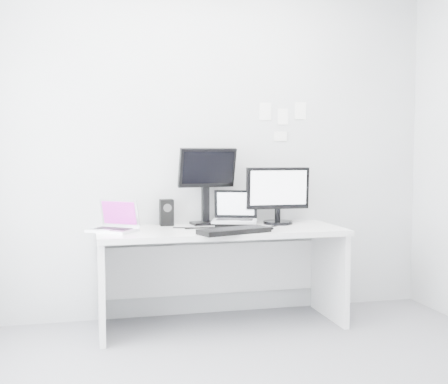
{
  "coord_description": "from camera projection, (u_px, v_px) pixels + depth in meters",
  "views": [
    {
      "loc": [
        -0.94,
        -2.79,
        1.29
      ],
      "look_at": [
        0.02,
        1.23,
        1.0
      ],
      "focal_mm": 45.38,
      "sensor_mm": 36.0,
      "label": 1
    }
  ],
  "objects": [
    {
      "name": "back_wall",
      "position": [
        211.0,
        145.0,
        4.47
      ],
      "size": [
        3.6,
        0.0,
        3.6
      ],
      "primitive_type": "plane",
      "rotation": [
        1.57,
        0.0,
        0.0
      ],
      "color": "silver",
      "rests_on": "ground"
    },
    {
      "name": "mouse",
      "position": [
        267.0,
        229.0,
        4.03
      ],
      "size": [
        0.11,
        0.07,
        0.04
      ],
      "primitive_type": "ellipsoid",
      "rotation": [
        0.0,
        0.0,
        0.04
      ],
      "color": "black",
      "rests_on": "desk"
    },
    {
      "name": "samsung_monitor",
      "position": [
        278.0,
        195.0,
        4.42
      ],
      "size": [
        0.51,
        0.24,
        0.46
      ],
      "primitive_type": "cube",
      "rotation": [
        0.0,
        0.0,
        -0.02
      ],
      "color": "black",
      "rests_on": "desk"
    },
    {
      "name": "rear_monitor",
      "position": [
        207.0,
        185.0,
        4.38
      ],
      "size": [
        0.47,
        0.22,
        0.61
      ],
      "primitive_type": "cube",
      "rotation": [
        0.0,
        0.0,
        0.13
      ],
      "color": "black",
      "rests_on": "desk"
    },
    {
      "name": "macbook",
      "position": [
        112.0,
        215.0,
        3.99
      ],
      "size": [
        0.4,
        0.38,
        0.24
      ],
      "primitive_type": "cube",
      "rotation": [
        0.0,
        0.0,
        -0.65
      ],
      "color": "silver",
      "rests_on": "desk"
    },
    {
      "name": "wall_note_3",
      "position": [
        280.0,
        136.0,
        4.6
      ],
      "size": [
        0.11,
        0.0,
        0.08
      ],
      "primitive_type": "cube",
      "color": "white",
      "rests_on": "back_wall"
    },
    {
      "name": "keyboard",
      "position": [
        234.0,
        231.0,
        3.92
      ],
      "size": [
        0.54,
        0.33,
        0.03
      ],
      "primitive_type": "cube",
      "rotation": [
        0.0,
        0.0,
        0.32
      ],
      "color": "black",
      "rests_on": "desk"
    },
    {
      "name": "desk",
      "position": [
        221.0,
        277.0,
        4.2
      ],
      "size": [
        1.8,
        0.7,
        0.73
      ],
      "primitive_type": "cube",
      "color": "silver",
      "rests_on": "ground"
    },
    {
      "name": "wall_note_0",
      "position": [
        265.0,
        111.0,
        4.55
      ],
      "size": [
        0.1,
        0.0,
        0.14
      ],
      "primitive_type": "cube",
      "color": "white",
      "rests_on": "back_wall"
    },
    {
      "name": "wall_note_1",
      "position": [
        283.0,
        117.0,
        4.59
      ],
      "size": [
        0.09,
        0.0,
        0.13
      ],
      "primitive_type": "cube",
      "color": "white",
      "rests_on": "back_wall"
    },
    {
      "name": "dell_laptop",
      "position": [
        235.0,
        208.0,
        4.3
      ],
      "size": [
        0.4,
        0.35,
        0.28
      ],
      "primitive_type": "cube",
      "rotation": [
        0.0,
        0.0,
        -0.34
      ],
      "color": "#A8ABAF",
      "rests_on": "desk"
    },
    {
      "name": "speaker",
      "position": [
        167.0,
        212.0,
        4.33
      ],
      "size": [
        0.13,
        0.13,
        0.2
      ],
      "primitive_type": "cube",
      "rotation": [
        0.0,
        0.0,
        -0.36
      ],
      "color": "black",
      "rests_on": "desk"
    },
    {
      "name": "wall_note_2",
      "position": [
        300.0,
        111.0,
        4.62
      ],
      "size": [
        0.1,
        0.0,
        0.14
      ],
      "primitive_type": "cube",
      "color": "white",
      "rests_on": "back_wall"
    }
  ]
}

